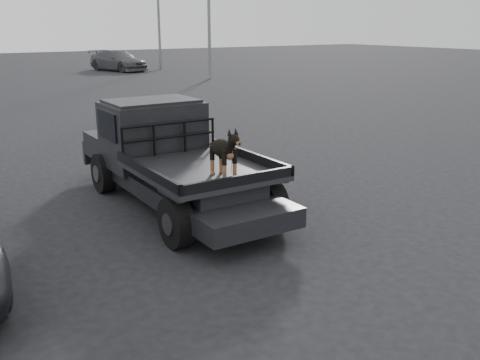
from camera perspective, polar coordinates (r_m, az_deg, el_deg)
ground at (r=7.67m, az=-1.94°, el=-7.96°), size 120.00×120.00×0.00m
flatbed_ute at (r=9.60m, az=-6.83°, el=-0.09°), size 2.00×5.40×0.92m
ute_cab at (r=10.24m, az=-9.34°, el=6.02°), size 1.72×1.30×0.88m
headache_rack at (r=9.60m, az=-7.51°, el=4.41°), size 1.80×0.08×0.55m
dog at (r=8.06m, az=-1.80°, el=2.95°), size 0.32×0.60×0.74m
distant_car_b at (r=38.96m, az=-12.86°, el=12.32°), size 3.27×5.17×1.40m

